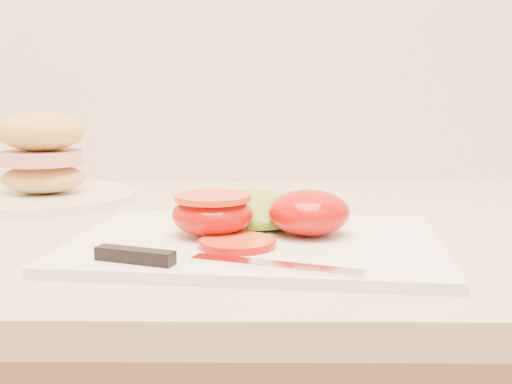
{
  "coord_description": "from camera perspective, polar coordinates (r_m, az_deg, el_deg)",
  "views": [
    {
      "loc": [
        -0.49,
        0.93,
        1.09
      ],
      "look_at": [
        -0.49,
        1.56,
        0.99
      ],
      "focal_mm": 45.0,
      "sensor_mm": 36.0,
      "label": 1
    }
  ],
  "objects": [
    {
      "name": "lettuce_leaf_0",
      "position": [
        0.71,
        -0.46,
        -1.59
      ],
      "size": [
        0.18,
        0.17,
        0.03
      ],
      "primitive_type": "ellipsoid",
      "rotation": [
        0.0,
        0.0,
        -0.69
      ],
      "color": "#599A28",
      "rests_on": "cutting_board"
    },
    {
      "name": "tomato_half_dome",
      "position": [
        0.65,
        4.73,
        -1.81
      ],
      "size": [
        0.08,
        0.08,
        0.05
      ],
      "primitive_type": "ellipsoid",
      "color": "#B20605",
      "rests_on": "cutting_board"
    },
    {
      "name": "sandwich_plate",
      "position": [
        0.94,
        -18.41,
        1.93
      ],
      "size": [
        0.25,
        0.25,
        0.12
      ],
      "rotation": [
        0.0,
        0.0,
        -0.29
      ],
      "color": "white",
      "rests_on": "counter"
    },
    {
      "name": "tomato_slice_0",
      "position": [
        0.61,
        -1.69,
        -4.54
      ],
      "size": [
        0.07,
        0.07,
        0.01
      ],
      "primitive_type": "cylinder",
      "color": "#F64C18",
      "rests_on": "cutting_board"
    },
    {
      "name": "cutting_board",
      "position": [
        0.64,
        -0.01,
        -4.55
      ],
      "size": [
        0.39,
        0.3,
        0.01
      ],
      "primitive_type": "cube",
      "rotation": [
        0.0,
        0.0,
        -0.11
      ],
      "color": "white",
      "rests_on": "counter"
    },
    {
      "name": "tomato_half_cut",
      "position": [
        0.65,
        -3.87,
        -1.87
      ],
      "size": [
        0.08,
        0.08,
        0.04
      ],
      "color": "#B20605",
      "rests_on": "cutting_board"
    },
    {
      "name": "knife",
      "position": [
        0.55,
        -5.95,
        -5.97
      ],
      "size": [
        0.23,
        0.07,
        0.01
      ],
      "rotation": [
        0.0,
        0.0,
        -0.36
      ],
      "color": "silver",
      "rests_on": "cutting_board"
    }
  ]
}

